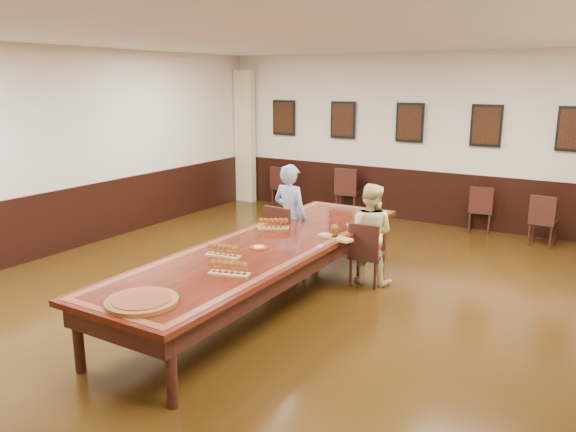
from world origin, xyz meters
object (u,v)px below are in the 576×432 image
Objects in this scene: person_man at (290,217)px; chair_woman at (367,253)px; spare_chair_a at (283,186)px; spare_chair_b at (348,191)px; person_woman at (369,234)px; spare_chair_c at (480,209)px; conference_table at (267,255)px; spare_chair_d at (544,220)px; carved_platter at (142,301)px; chair_man at (286,237)px.

chair_woman is at bearing -177.01° from person_man.
chair_woman is at bearing 141.85° from spare_chair_a.
spare_chair_b is 0.71× the size of person_woman.
spare_chair_a reaches higher than spare_chair_c.
conference_table is (2.74, -4.81, 0.17)m from spare_chair_a.
spare_chair_d is at bearing -126.71° from person_woman.
spare_chair_a is 1.12× the size of carved_platter.
conference_table is at bearing 61.02° from spare_chair_c.
spare_chair_c is 1.10× the size of carved_platter.
person_man is 0.31× the size of conference_table.
carved_platter is (-0.70, -3.36, 0.34)m from chair_woman.
person_woman is at bearing 65.59° from spare_chair_d.
spare_chair_b reaches higher than chair_woman.
spare_chair_a is at bearing -52.58° from chair_woman.
spare_chair_d is at bearing 151.59° from spare_chair_c.
chair_man is 3.39m from carved_platter.
spare_chair_b is at bearing 104.03° from conference_table.
person_man is (0.75, -3.53, 0.28)m from spare_chair_b.
conference_table is (-0.77, -1.33, -0.07)m from person_woman.
spare_chair_c is 0.99× the size of spare_chair_d.
spare_chair_d is at bearing -125.84° from chair_woman.
spare_chair_d reaches higher than conference_table.
spare_chair_a is 0.57× the size of person_man.
spare_chair_b is 2.66m from spare_chair_c.
chair_man is at bearing 90.00° from person_man.
spare_chair_c is 3.53m from person_woman.
chair_man is at bearing 52.41° from spare_chair_d.
carved_platter is at bearing 66.63° from spare_chair_c.
person_man is (-3.00, -3.16, 0.33)m from spare_chair_d.
person_woman is (1.23, 0.13, 0.20)m from chair_man.
chair_man is 1.26m from person_woman.
conference_table is at bearing 52.80° from person_woman.
spare_chair_b is at bearing -0.51° from spare_chair_d.
chair_man is at bearing 99.25° from carved_platter.
person_woman is 0.27× the size of conference_table.
chair_woman is 1.00× the size of spare_chair_a.
person_woman is (-1.77, -3.13, 0.25)m from spare_chair_d.
chair_man reaches higher than spare_chair_d.
conference_table is (-2.54, -4.47, 0.18)m from spare_chair_d.
spare_chair_b is 3.77m from spare_chair_d.
spare_chair_d is 1.11× the size of carved_platter.
spare_chair_b is 4.03m from person_woman.
chair_man reaches higher than chair_woman.
carved_platter is (-1.37, -6.91, 0.35)m from spare_chair_c.
spare_chair_a is at bearing 112.14° from carved_platter.
carved_platter is at bearing 105.30° from chair_man.
chair_woman is 4.11m from spare_chair_b.
chair_man is 4.26m from spare_chair_a.
person_man is (0.01, 0.10, 0.29)m from chair_man.
chair_woman is at bearing 67.20° from spare_chair_c.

